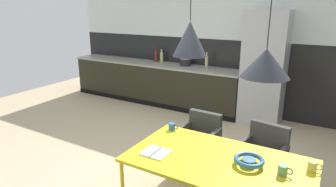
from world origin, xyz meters
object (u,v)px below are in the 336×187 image
Objects in this scene: armchair_near_window at (201,133)px; mug_wide_latte at (172,127)px; bottle_oil_tall at (162,57)px; cooking_pot at (186,62)px; armchair_corner_seat at (264,149)px; mug_dark_espresso at (313,166)px; dining_table at (218,163)px; bottle_vinegar_dark at (156,56)px; refrigerator_column at (264,68)px; pendant_lamp_over_table_far at (266,63)px; fruit_bowl at (249,160)px; bottle_spice_small at (207,62)px; mug_short_terracotta at (283,170)px; open_book at (156,152)px; pendant_lamp_over_table_near at (190,39)px.

mug_wide_latte reaches higher than armchair_near_window.
cooking_pot is at bearing -5.50° from bottle_oil_tall.
mug_dark_espresso reaches higher than armchair_corner_seat.
dining_table is 0.81m from mug_dark_espresso.
cooking_pot is at bearing 122.05° from dining_table.
armchair_corner_seat is at bearing -38.99° from bottle_oil_tall.
bottle_vinegar_dark is (-2.93, 2.24, 0.52)m from armchair_corner_seat.
refrigerator_column is 6.48× the size of bottle_vinegar_dark.
pendant_lamp_over_table_far is at bearing -45.74° from bottle_vinegar_dark.
armchair_corner_seat reaches higher than armchair_near_window.
fruit_bowl is 4.27m from bottle_vinegar_dark.
bottle_oil_tall reaches higher than armchair_near_window.
pendant_lamp_over_table_far is (3.03, -3.11, 0.64)m from bottle_vinegar_dark.
dining_table is 1.14m from armchair_near_window.
refrigerator_column reaches higher than bottle_oil_tall.
armchair_near_window is 2.34m from bottle_spice_small.
mug_wide_latte is (-0.98, 0.32, -0.00)m from fruit_bowl.
mug_wide_latte is at bearing 161.75° from fruit_bowl.
armchair_near_window is 2.56m from cooking_pot.
bottle_spice_small is at bearing 123.54° from mug_short_terracotta.
fruit_bowl is 1.12× the size of cooking_pot.
mug_short_terracotta is at bearing -50.77° from cooking_pot.
open_book is at bearing -169.05° from mug_short_terracotta.
mug_wide_latte is (-0.95, -0.50, 0.26)m from armchair_corner_seat.
mug_dark_espresso is 0.50× the size of cooking_pot.
bottle_vinegar_dark is (-1.98, 2.75, 0.26)m from mug_wide_latte.
bottle_oil_tall reaches higher than mug_short_terracotta.
open_book is 3.38m from bottle_spice_small.
dining_table is at bearing -163.51° from mug_dark_espresso.
fruit_bowl reaches higher than armchair_near_window.
bottle_vinegar_dark is 0.14m from bottle_oil_tall.
armchair_corner_seat is 0.65× the size of pendant_lamp_over_table_near.
pendant_lamp_over_table_far is at bearing -18.99° from mug_wide_latte.
mug_short_terracotta reaches higher than armchair_near_window.
bottle_spice_small is (-1.45, 3.06, 0.34)m from dining_table.
bottle_vinegar_dark is at bearing -170.94° from bottle_oil_tall.
pendant_lamp_over_table_near reaches higher than armchair_near_window.
fruit_bowl is at bearing -18.25° from mug_wide_latte.
cooking_pot reaches higher than armchair_corner_seat.
cooking_pot is 0.84× the size of bottle_oil_tall.
armchair_corner_seat is 2.71× the size of bottle_oil_tall.
bottle_oil_tall is at bearing 175.86° from refrigerator_column.
bottle_oil_tall is 0.24× the size of pendant_lamp_over_table_near.
pendant_lamp_over_table_far is (0.34, 0.01, 0.98)m from dining_table.
mug_wide_latte is (-0.71, 0.37, 0.08)m from dining_table.
mug_short_terracotta is at bearing 0.01° from pendant_lamp_over_table_near.
mug_dark_espresso is 1.54m from pendant_lamp_over_table_near.
pendant_lamp_over_table_far reaches higher than dining_table.
armchair_near_window is at bearing 134.93° from pendant_lamp_over_table_far.
armchair_near_window is 2.35× the size of bottle_vinegar_dark.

